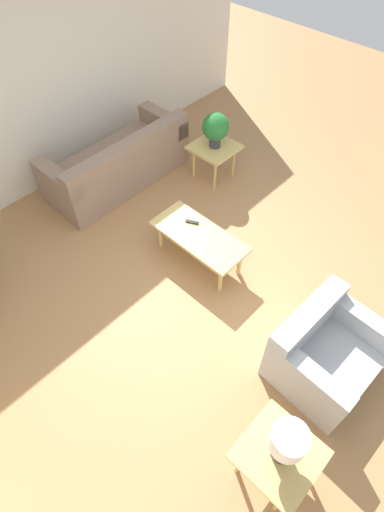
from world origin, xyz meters
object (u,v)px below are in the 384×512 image
object	(u,v)px
sofa	(119,164)
side_table_plant	(214,150)
armchair	(324,353)
side_table_lamp	(278,456)
table_lamp	(287,443)
potted_plant	(215,128)
coffee_table	(199,238)

from	to	relation	value
sofa	side_table_plant	xyz separation A→B (m)	(-0.88, -1.02, 0.14)
sofa	armchair	bearing A→B (deg)	81.74
side_table_lamp	table_lamp	bearing A→B (deg)	-153.43
armchair	potted_plant	distance (m)	3.17
sofa	coffee_table	world-z (taller)	sofa
sofa	side_table_plant	size ratio (longest dim) A/B	3.46
side_table_lamp	coffee_table	bearing A→B (deg)	-32.36
armchair	sofa	bearing A→B (deg)	84.59
armchair	coffee_table	size ratio (longest dim) A/B	0.86
sofa	side_table_lamp	world-z (taller)	sofa
table_lamp	coffee_table	bearing A→B (deg)	-32.36
sofa	armchair	xyz separation A→B (m)	(-3.61, 0.50, -0.01)
side_table_plant	armchair	bearing A→B (deg)	150.94
table_lamp	side_table_lamp	bearing A→B (deg)	26.57
coffee_table	table_lamp	distance (m)	2.44
sofa	table_lamp	world-z (taller)	table_lamp
sofa	side_table_lamp	bearing A→B (deg)	67.28
sofa	table_lamp	xyz separation A→B (m)	(-3.83, 1.58, 0.50)
side_table_lamp	potted_plant	xyz separation A→B (m)	(2.96, -2.60, 0.35)
armchair	potted_plant	xyz separation A→B (m)	(2.74, -1.52, 0.50)
sofa	coffee_table	xyz separation A→B (m)	(-1.81, 0.30, 0.07)
side_table_plant	table_lamp	xyz separation A→B (m)	(-2.96, 2.60, 0.36)
side_table_lamp	potted_plant	bearing A→B (deg)	-41.30
side_table_plant	potted_plant	size ratio (longest dim) A/B	1.22
potted_plant	side_table_plant	bearing A→B (deg)	153.43
side_table_plant	coffee_table	bearing A→B (deg)	125.28
armchair	side_table_lamp	bearing A→B (deg)	-165.97
side_table_plant	table_lamp	size ratio (longest dim) A/B	1.27
side_table_lamp	table_lamp	distance (m)	0.36
coffee_table	potted_plant	distance (m)	1.66
sofa	potted_plant	xyz separation A→B (m)	(-0.88, -1.02, 0.49)
coffee_table	side_table_plant	size ratio (longest dim) A/B	1.95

